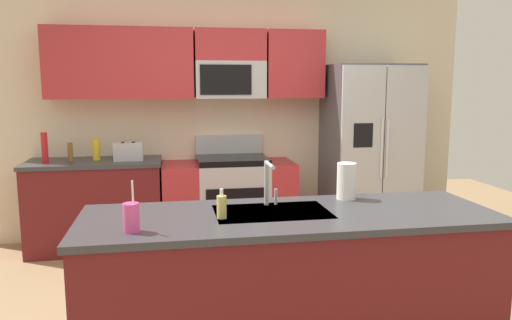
# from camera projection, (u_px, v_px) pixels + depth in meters

# --- Properties ---
(ground_plane) EXTENTS (9.00, 9.00, 0.00)m
(ground_plane) POSITION_uv_depth(u_px,v_px,m) (270.00, 318.00, 3.54)
(ground_plane) COLOR #997A56
(ground_plane) RESTS_ON ground
(kitchen_wall_unit) EXTENTS (5.20, 0.43, 2.60)m
(kitchen_wall_unit) POSITION_uv_depth(u_px,v_px,m) (218.00, 100.00, 5.31)
(kitchen_wall_unit) COLOR beige
(kitchen_wall_unit) RESTS_ON ground
(back_counter) EXTENTS (1.31, 0.63, 0.90)m
(back_counter) POSITION_uv_depth(u_px,v_px,m) (96.00, 205.00, 4.97)
(back_counter) COLOR maroon
(back_counter) RESTS_ON ground
(range_oven) EXTENTS (1.36, 0.61, 1.10)m
(range_oven) POSITION_uv_depth(u_px,v_px,m) (229.00, 200.00, 5.21)
(range_oven) COLOR #B7BABF
(range_oven) RESTS_ON ground
(refrigerator) EXTENTS (0.90, 0.76, 1.85)m
(refrigerator) POSITION_uv_depth(u_px,v_px,m) (369.00, 152.00, 5.33)
(refrigerator) COLOR #4C4F54
(refrigerator) RESTS_ON ground
(island_counter) EXTENTS (2.45, 0.83, 0.90)m
(island_counter) POSITION_uv_depth(u_px,v_px,m) (289.00, 285.00, 2.99)
(island_counter) COLOR maroon
(island_counter) RESTS_ON ground
(toaster) EXTENTS (0.28, 0.16, 0.18)m
(toaster) POSITION_uv_depth(u_px,v_px,m) (128.00, 151.00, 4.90)
(toaster) COLOR #B7BABF
(toaster) RESTS_ON back_counter
(pepper_mill) EXTENTS (0.05, 0.05, 0.18)m
(pepper_mill) POSITION_uv_depth(u_px,v_px,m) (70.00, 152.00, 4.85)
(pepper_mill) COLOR brown
(pepper_mill) RESTS_ON back_counter
(bottle_yellow) EXTENTS (0.08, 0.08, 0.21)m
(bottle_yellow) POSITION_uv_depth(u_px,v_px,m) (96.00, 149.00, 4.92)
(bottle_yellow) COLOR yellow
(bottle_yellow) RESTS_ON back_counter
(bottle_red) EXTENTS (0.06, 0.06, 0.29)m
(bottle_red) POSITION_uv_depth(u_px,v_px,m) (45.00, 148.00, 4.75)
(bottle_red) COLOR red
(bottle_red) RESTS_ON back_counter
(sink_faucet) EXTENTS (0.08, 0.21, 0.28)m
(sink_faucet) POSITION_uv_depth(u_px,v_px,m) (268.00, 179.00, 3.07)
(sink_faucet) COLOR #B7BABF
(sink_faucet) RESTS_ON island_counter
(drink_cup_pink) EXTENTS (0.08, 0.08, 0.27)m
(drink_cup_pink) POSITION_uv_depth(u_px,v_px,m) (131.00, 217.00, 2.54)
(drink_cup_pink) COLOR #EA4C93
(drink_cup_pink) RESTS_ON island_counter
(soap_dispenser) EXTENTS (0.06, 0.06, 0.17)m
(soap_dispenser) POSITION_uv_depth(u_px,v_px,m) (222.00, 207.00, 2.80)
(soap_dispenser) COLOR #D8CC66
(soap_dispenser) RESTS_ON island_counter
(paper_towel_roll) EXTENTS (0.12, 0.12, 0.24)m
(paper_towel_roll) POSITION_uv_depth(u_px,v_px,m) (346.00, 181.00, 3.26)
(paper_towel_roll) COLOR white
(paper_towel_roll) RESTS_ON island_counter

